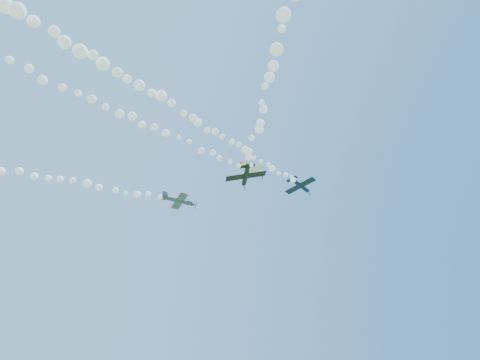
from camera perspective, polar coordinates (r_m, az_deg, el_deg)
name	(u,v)px	position (r m, az deg, el deg)	size (l,w,h in m)	color
plane_white	(251,171)	(98.36, 1.61, 1.26)	(7.73, 8.19, 2.46)	white
smoke_trail_white	(60,86)	(81.99, -24.23, 12.14)	(83.89, 28.22, 3.22)	white
plane_navy	(300,185)	(95.82, 8.54, -0.75)	(7.52, 7.93, 2.99)	#0B1633
smoke_trail_navy	(172,106)	(73.07, -9.71, 10.39)	(65.91, 31.67, 3.00)	white
plane_grey	(179,201)	(87.26, -8.63, -2.93)	(7.94, 8.28, 2.84)	#3C4357
plane_black	(246,175)	(64.20, 0.83, 0.65)	(6.57, 6.30, 2.08)	black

